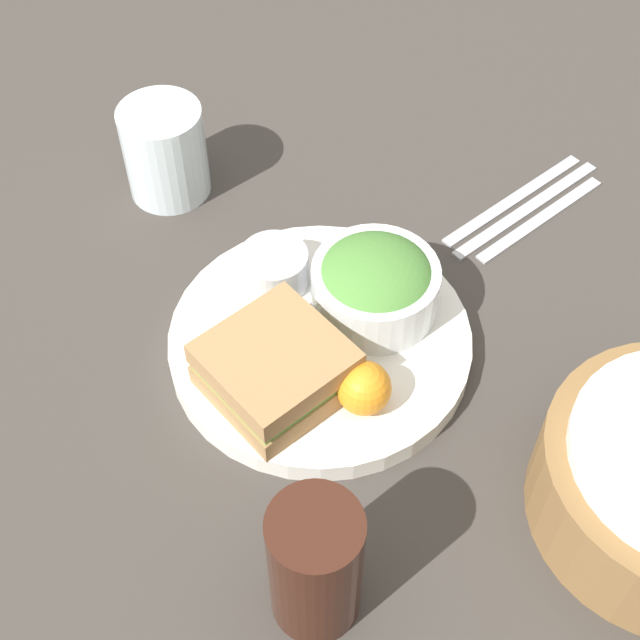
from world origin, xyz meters
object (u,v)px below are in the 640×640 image
spoon (541,218)px  water_glass (165,151)px  salad_bowl (375,284)px  sandwich (274,368)px  dressing_cup (274,268)px  drink_glass (315,565)px  plate (320,342)px  fork (514,199)px  knife (527,208)px

spoon → water_glass: size_ratio=1.78×
salad_bowl → water_glass: bearing=-97.5°
sandwich → water_glass: bearing=-122.4°
dressing_cup → drink_glass: drink_glass is taller
plate → water_glass: water_glass is taller
water_glass → spoon: bearing=116.4°
dressing_cup → spoon: bearing=144.3°
salad_bowl → fork: 0.22m
knife → spoon: same height
drink_glass → water_glass: bearing=-127.4°
sandwich → knife: sandwich is taller
spoon → sandwich: bearing=179.8°
salad_bowl → spoon: 0.22m
knife → plate: bearing=180.0°
sandwich → salad_bowl: bearing=168.6°
sandwich → spoon: (-0.32, 0.10, -0.04)m
plate → salad_bowl: size_ratio=2.37×
plate → spoon: (-0.25, 0.09, -0.01)m
plate → sandwich: bearing=-1.5°
plate → water_glass: bearing=-110.0°
water_glass → dressing_cup: bearing=71.2°
drink_glass → salad_bowl: bearing=-157.6°
plate → drink_glass: 0.23m
sandwich → plate: bearing=178.5°
plate → drink_glass: drink_glass is taller
dressing_cup → fork: (-0.24, 0.13, -0.04)m
salad_bowl → fork: size_ratio=0.58×
water_glass → fork: bearing=120.5°
fork → water_glass: size_ratio=1.98×
spoon → water_glass: 0.38m
plate → dressing_cup: 0.08m
dressing_cup → knife: (-0.23, 0.14, -0.04)m
salad_bowl → water_glass: water_glass is taller
sandwich → salad_bowl: 0.12m
fork → spoon: bearing=-90.0°
salad_bowl → spoon: bearing=160.2°
plate → spoon: size_ratio=1.52×
drink_glass → fork: bearing=-172.2°
plate → drink_glass: (0.19, 0.12, 0.05)m
salad_bowl → knife: (-0.21, 0.06, -0.05)m
plate → salad_bowl: bearing=157.5°
sandwich → knife: (-0.32, 0.08, -0.04)m
plate → sandwich: size_ratio=2.08×
drink_glass → knife: drink_glass is taller
knife → spoon: bearing=-90.0°
dressing_cup → spoon: dressing_cup is taller
plate → water_glass: (-0.09, -0.24, 0.04)m
plate → spoon: 0.27m
fork → drink_glass: bearing=-155.6°
plate → knife: (-0.26, 0.08, -0.01)m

